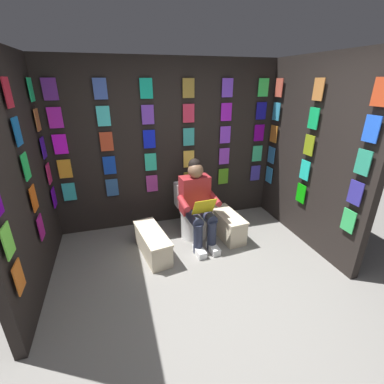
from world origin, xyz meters
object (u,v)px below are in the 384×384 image
Objects in this scene: toilet at (192,214)px; comic_longbox_near at (227,225)px; person_reading at (198,203)px; comic_longbox_far at (153,243)px.

comic_longbox_near is at bearing 150.34° from toilet.
person_reading is at bearing -5.23° from comic_longbox_near.
person_reading is 1.42× the size of comic_longbox_far.
comic_longbox_far is at bearing 7.60° from person_reading.
comic_longbox_near is 1.13m from comic_longbox_far.
toilet is 0.35m from person_reading.
person_reading is 1.65× the size of comic_longbox_near.
comic_longbox_far is at bearing 25.06° from toilet.
comic_longbox_near is 0.86× the size of comic_longbox_far.
comic_longbox_near is at bearing 177.49° from comic_longbox_far.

